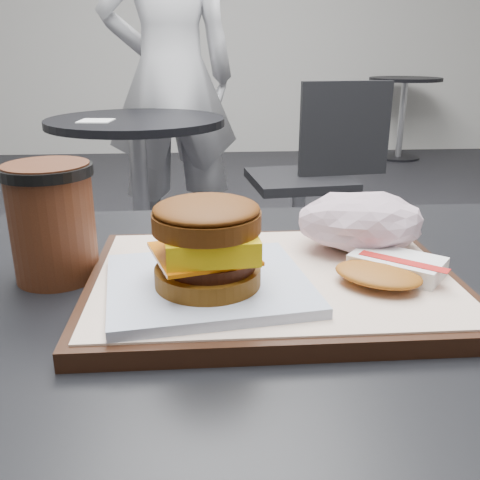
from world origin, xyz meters
name	(u,v)px	position (x,y,z in m)	size (l,w,h in m)	color
customer_table	(288,430)	(0.00, 0.00, 0.58)	(0.80, 0.60, 0.77)	#A5A5AA
serving_tray	(273,282)	(-0.02, -0.01, 0.78)	(0.38, 0.28, 0.02)	black
breakfast_sandwich	(208,254)	(-0.09, -0.05, 0.83)	(0.21, 0.20, 0.09)	white
hash_brown	(389,269)	(0.09, -0.03, 0.80)	(0.14, 0.13, 0.02)	white
crumpled_wrapper	(361,222)	(0.09, 0.06, 0.82)	(0.15, 0.11, 0.06)	silver
coffee_cup	(52,218)	(-0.26, 0.05, 0.84)	(0.10, 0.10, 0.13)	#451F10
neighbor_table	(139,168)	(-0.35, 1.65, 0.55)	(0.70, 0.70, 0.75)	black
napkin	(96,121)	(-0.49, 1.56, 0.75)	(0.12, 0.12, 0.00)	white
neighbor_chair	(315,168)	(0.40, 1.77, 0.51)	(0.62, 0.46, 0.88)	#9A9A9F
patron	(171,77)	(-0.23, 2.14, 0.88)	(0.64, 0.42, 1.76)	silver
bg_table_far	(404,98)	(1.80, 4.50, 0.56)	(0.66, 0.66, 0.75)	black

